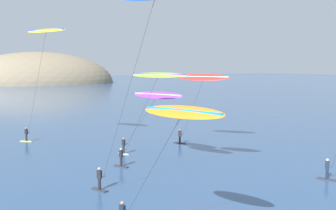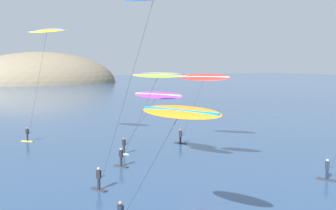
{
  "view_description": "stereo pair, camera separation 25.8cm",
  "coord_description": "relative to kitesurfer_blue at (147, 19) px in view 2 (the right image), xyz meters",
  "views": [
    {
      "loc": [
        -18.35,
        -11.47,
        9.2
      ],
      "look_at": [
        1.95,
        20.3,
        5.52
      ],
      "focal_mm": 45.0,
      "sensor_mm": 36.0,
      "label": 1
    },
    {
      "loc": [
        -18.13,
        -11.61,
        9.2
      ],
      "look_at": [
        1.95,
        20.3,
        5.52
      ],
      "focal_mm": 45.0,
      "sensor_mm": 36.0,
      "label": 2
    }
  ],
  "objects": [
    {
      "name": "kitesurfer_orange",
      "position": [
        -3.14,
        -8.0,
        -5.85
      ],
      "size": [
        2.78,
        7.36,
        7.29
      ],
      "color": "#2D2D33",
      "rests_on": "ground"
    },
    {
      "name": "kitesurfer_lime",
      "position": [
        3.56,
        5.17,
        -4.53
      ],
      "size": [
        3.36,
        7.77,
        8.58
      ],
      "color": "#2D2D33",
      "rests_on": "ground"
    },
    {
      "name": "kitesurfer_blue",
      "position": [
        0.0,
        0.0,
        0.0
      ],
      "size": [
        4.6,
        6.83,
        13.86
      ],
      "color": "#2D2D33",
      "rests_on": "ground"
    },
    {
      "name": "kitesurfer_yellow",
      "position": [
        -0.11,
        23.3,
        -0.17
      ],
      "size": [
        4.43,
        6.52,
        13.28
      ],
      "color": "yellow",
      "rests_on": "ground"
    },
    {
      "name": "kitesurfer_red",
      "position": [
        14.56,
        13.3,
        -5.05
      ],
      "size": [
        4.68,
        5.52,
        8.17
      ],
      "color": "#2D2D33",
      "rests_on": "ground"
    },
    {
      "name": "kitesurfer_purple",
      "position": [
        6.25,
        9.77,
        -6.4
      ],
      "size": [
        3.21,
        8.0,
        6.68
      ],
      "color": "silver",
      "rests_on": "ground"
    }
  ]
}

